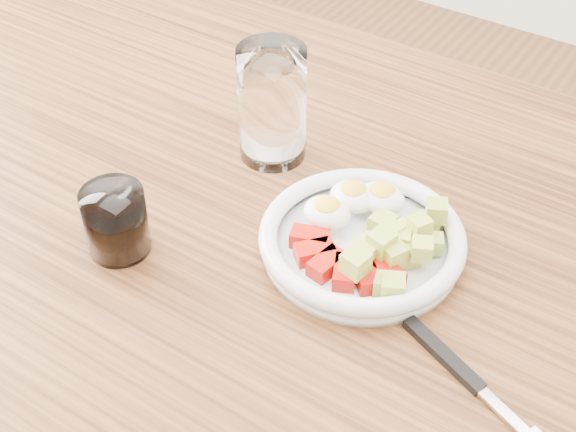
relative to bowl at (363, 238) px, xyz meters
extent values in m
cube|color=brown|center=(-0.72, 0.32, -0.42)|extent=(0.07, 0.07, 0.73)
cube|color=brown|center=(-0.07, -0.03, -0.04)|extent=(1.50, 0.90, 0.04)
cylinder|color=white|center=(0.00, 0.00, -0.01)|extent=(0.21, 0.21, 0.01)
torus|color=white|center=(0.00, 0.00, 0.00)|extent=(0.22, 0.22, 0.02)
cube|color=#B3140B|center=(-0.05, -0.03, 0.00)|extent=(0.05, 0.03, 0.02)
cube|color=#B3140B|center=(-0.03, -0.05, 0.00)|extent=(0.04, 0.04, 0.02)
cube|color=#B3140B|center=(-0.01, -0.06, 0.00)|extent=(0.03, 0.04, 0.02)
cube|color=#B3140B|center=(0.01, -0.06, 0.00)|extent=(0.04, 0.05, 0.02)
cube|color=#B3140B|center=(0.03, -0.05, 0.00)|extent=(0.04, 0.04, 0.02)
cube|color=#B3140B|center=(0.04, -0.03, 0.00)|extent=(0.05, 0.04, 0.02)
ellipsoid|color=white|center=(-0.04, 0.04, 0.01)|extent=(0.05, 0.04, 0.03)
ellipsoid|color=yellow|center=(-0.04, 0.04, 0.02)|extent=(0.03, 0.03, 0.01)
ellipsoid|color=white|center=(-0.01, 0.05, 0.01)|extent=(0.05, 0.04, 0.03)
ellipsoid|color=yellow|center=(-0.01, 0.05, 0.02)|extent=(0.03, 0.03, 0.01)
ellipsoid|color=white|center=(-0.05, 0.00, 0.01)|extent=(0.05, 0.04, 0.03)
ellipsoid|color=yellow|center=(-0.05, 0.00, 0.02)|extent=(0.03, 0.03, 0.01)
cube|color=#BFC34B|center=(0.02, -0.06, 0.02)|extent=(0.03, 0.03, 0.02)
cube|color=#BFC34B|center=(0.05, 0.05, 0.00)|extent=(0.03, 0.03, 0.02)
cube|color=#BFC34B|center=(0.03, 0.01, 0.01)|extent=(0.02, 0.02, 0.02)
cube|color=#BFC34B|center=(0.03, -0.02, 0.02)|extent=(0.03, 0.03, 0.02)
cube|color=#BFC34B|center=(0.05, 0.02, 0.02)|extent=(0.03, 0.03, 0.02)
cube|color=#BFC34B|center=(0.06, -0.05, 0.01)|extent=(0.03, 0.03, 0.02)
cube|color=#BFC34B|center=(0.02, -0.02, 0.01)|extent=(0.03, 0.03, 0.02)
cube|color=#BFC34B|center=(0.04, -0.02, 0.01)|extent=(0.03, 0.03, 0.02)
cube|color=#BFC34B|center=(0.04, 0.01, 0.01)|extent=(0.02, 0.02, 0.02)
cube|color=#BFC34B|center=(0.07, 0.00, 0.02)|extent=(0.03, 0.03, 0.02)
cube|color=#BFC34B|center=(0.07, 0.03, 0.01)|extent=(0.02, 0.02, 0.02)
cube|color=#BFC34B|center=(0.04, 0.02, 0.01)|extent=(0.02, 0.02, 0.02)
cube|color=#BFC34B|center=(0.05, -0.05, 0.00)|extent=(0.03, 0.03, 0.02)
cube|color=#BFC34B|center=(0.05, 0.00, 0.01)|extent=(0.03, 0.03, 0.02)
cube|color=#BFC34B|center=(0.05, 0.05, 0.00)|extent=(0.03, 0.03, 0.02)
cube|color=#BFC34B|center=(0.01, 0.02, 0.00)|extent=(0.03, 0.03, 0.02)
cube|color=#BFC34B|center=(0.05, 0.06, 0.02)|extent=(0.03, 0.03, 0.02)
cube|color=black|center=(0.13, -0.08, -0.02)|extent=(0.10, 0.05, 0.01)
cube|color=silver|center=(0.21, -0.11, -0.02)|extent=(0.06, 0.03, 0.00)
cylinder|color=white|center=(-0.18, 0.09, 0.05)|extent=(0.08, 0.08, 0.14)
cylinder|color=white|center=(-0.22, -0.14, 0.02)|extent=(0.07, 0.07, 0.08)
cylinder|color=black|center=(-0.22, -0.14, 0.02)|extent=(0.06, 0.06, 0.06)
camera|label=1|loc=(0.27, -0.55, 0.58)|focal=50.00mm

